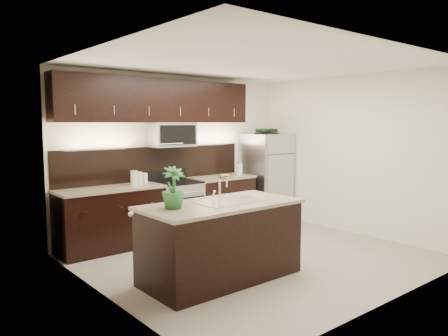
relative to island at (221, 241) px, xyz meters
name	(u,v)px	position (x,y,z in m)	size (l,w,h in m)	color
ground	(257,257)	(0.92, 0.32, -0.47)	(4.50, 4.50, 0.00)	gray
room_walls	(254,138)	(0.81, 0.29, 1.22)	(4.52, 4.02, 2.71)	silver
counter_run	(166,210)	(0.47, 2.01, 0.00)	(3.51, 0.65, 0.94)	black
upper_fixtures	(161,108)	(0.49, 2.16, 1.67)	(3.49, 0.40, 1.66)	black
island	(221,241)	(0.00, 0.00, 0.00)	(1.96, 0.96, 0.94)	black
sink_faucet	(230,200)	(0.15, 0.01, 0.48)	(0.84, 0.50, 0.28)	silver
refrigerator	(266,177)	(2.72, 1.95, 0.37)	(0.81, 0.73, 1.68)	#B2B2B7
wine_rack	(267,132)	(2.72, 1.95, 1.25)	(0.41, 0.26, 0.10)	black
plant	(173,188)	(-0.63, 0.08, 0.70)	(0.26, 0.26, 0.47)	#255E29
canisters	(138,178)	(-0.03, 2.00, 0.57)	(0.33, 0.19, 0.23)	silver
french_press	(239,168)	(2.04, 1.96, 0.59)	(0.11, 0.11, 0.32)	silver
bananas	(222,175)	(1.60, 1.93, 0.49)	(0.16, 0.12, 0.05)	gold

